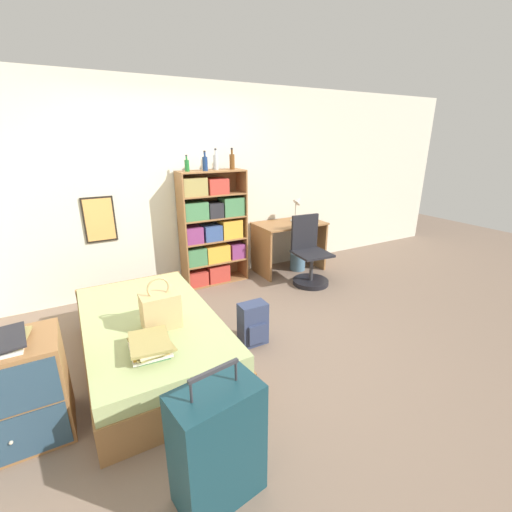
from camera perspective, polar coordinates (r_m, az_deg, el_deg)
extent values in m
plane|color=#756051|center=(3.56, -5.19, -13.58)|extent=(14.00, 14.00, 0.00)
cube|color=beige|center=(4.60, -14.16, 10.81)|extent=(10.00, 0.06, 2.60)
cube|color=black|center=(4.47, -24.64, 5.55)|extent=(0.35, 0.02, 0.54)
cube|color=#DB994C|center=(4.45, -24.62, 5.52)|extent=(0.31, 0.01, 0.50)
cube|color=olive|center=(3.32, -16.83, -14.13)|extent=(1.09, 1.90, 0.29)
cube|color=#9EAD70|center=(3.20, -17.21, -10.84)|extent=(1.06, 1.87, 0.15)
cube|color=olive|center=(4.09, -19.85, -6.65)|extent=(1.09, 0.04, 0.44)
cube|color=tan|center=(2.94, -15.63, -8.70)|extent=(0.30, 0.21, 0.29)
torus|color=tan|center=(2.85, -15.98, -5.16)|extent=(0.18, 0.02, 0.18)
cube|color=#427A4C|center=(2.71, -16.91, -14.83)|extent=(0.24, 0.32, 0.01)
cube|color=silver|center=(2.69, -17.23, -14.62)|extent=(0.29, 0.32, 0.02)
cube|color=gold|center=(2.69, -17.34, -14.19)|extent=(0.28, 0.32, 0.01)
cube|color=#99894C|center=(2.69, -17.03, -13.87)|extent=(0.29, 0.38, 0.01)
cube|color=#99894C|center=(2.66, -17.56, -14.05)|extent=(0.21, 0.34, 0.01)
cube|color=beige|center=(2.66, -17.42, -13.77)|extent=(0.23, 0.36, 0.01)
cube|color=#99894C|center=(2.65, -17.32, -13.42)|extent=(0.31, 0.38, 0.02)
cube|color=#143842|center=(2.11, -6.43, -28.81)|extent=(0.51, 0.35, 0.72)
cylinder|color=#2D2D33|center=(1.77, -10.78, -21.38)|extent=(0.01, 0.01, 0.12)
cylinder|color=#2D2D33|center=(1.87, -3.37, -18.51)|extent=(0.01, 0.01, 0.12)
cube|color=#2D2D33|center=(1.78, -7.03, -18.44)|extent=(0.28, 0.06, 0.02)
cube|color=olive|center=(2.86, -35.87, -18.15)|extent=(0.67, 0.46, 0.71)
cube|color=#284256|center=(2.77, -35.64, -23.79)|extent=(0.63, 0.01, 0.32)
sphere|color=#B2A893|center=(2.76, -35.67, -23.95)|extent=(0.02, 0.02, 0.02)
cube|color=#99894C|center=(2.66, -36.77, -11.32)|extent=(0.32, 0.31, 0.02)
cube|color=olive|center=(4.51, -12.17, 3.84)|extent=(0.02, 0.33, 1.53)
cube|color=olive|center=(4.82, -2.36, 5.22)|extent=(0.02, 0.33, 1.53)
cube|color=olive|center=(4.79, -7.84, 4.98)|extent=(0.88, 0.01, 1.53)
cube|color=olive|center=(4.89, -6.75, -4.02)|extent=(0.84, 0.33, 0.02)
cube|color=olive|center=(4.78, -6.89, -0.75)|extent=(0.84, 0.33, 0.02)
cube|color=olive|center=(4.69, -7.03, 2.76)|extent=(0.84, 0.33, 0.02)
cube|color=olive|center=(4.61, -7.19, 6.40)|extent=(0.84, 0.33, 0.02)
cube|color=olive|center=(4.56, -7.35, 10.15)|extent=(0.84, 0.33, 0.02)
cube|color=olive|center=(4.52, -7.51, 13.87)|extent=(0.84, 0.33, 0.02)
cube|color=#B2382D|center=(4.75, -9.86, -3.53)|extent=(0.26, 0.25, 0.19)
cube|color=#B2382D|center=(4.84, -6.51, -2.70)|extent=(0.30, 0.25, 0.23)
cube|color=#427A4C|center=(4.64, -10.10, 0.04)|extent=(0.25, 0.25, 0.23)
cube|color=gold|center=(4.73, -6.67, 0.60)|extent=(0.32, 0.25, 0.22)
cube|color=#7A336B|center=(4.85, -3.47, 1.02)|extent=(0.20, 0.25, 0.20)
cube|color=#7A336B|center=(4.54, -10.52, 3.55)|extent=(0.22, 0.25, 0.21)
cube|color=#334C84|center=(4.63, -7.49, 3.95)|extent=(0.24, 0.25, 0.20)
cube|color=gold|center=(4.73, -4.39, 4.65)|extent=(0.28, 0.25, 0.25)
cube|color=#427A4C|center=(4.49, -10.24, 7.47)|extent=(0.31, 0.25, 0.22)
cube|color=#232328|center=(4.58, -7.09, 7.67)|extent=(0.19, 0.25, 0.19)
cube|color=#427A4C|center=(4.67, -4.13, 8.30)|extent=(0.29, 0.25, 0.24)
cube|color=#99894C|center=(4.44, -10.47, 11.32)|extent=(0.31, 0.25, 0.22)
cube|color=#B2382D|center=(4.55, -6.65, 11.52)|extent=(0.26, 0.25, 0.19)
cylinder|color=#1E6B2D|center=(4.40, -11.44, 14.54)|extent=(0.06, 0.06, 0.14)
cylinder|color=#1E6B2D|center=(4.39, -11.52, 15.71)|extent=(0.02, 0.02, 0.04)
cylinder|color=#232328|center=(4.39, -11.54, 16.10)|extent=(0.03, 0.03, 0.02)
cylinder|color=navy|center=(4.45, -8.49, 14.95)|extent=(0.07, 0.07, 0.17)
cylinder|color=navy|center=(4.44, -8.56, 16.39)|extent=(0.03, 0.03, 0.05)
cylinder|color=#232328|center=(4.44, -8.58, 16.85)|extent=(0.03, 0.03, 0.02)
cylinder|color=#B7BCC1|center=(4.59, -6.71, 15.24)|extent=(0.06, 0.06, 0.18)
cylinder|color=#B7BCC1|center=(4.58, -6.77, 16.75)|extent=(0.02, 0.02, 0.06)
cylinder|color=#232328|center=(4.58, -6.79, 17.25)|extent=(0.03, 0.03, 0.02)
cylinder|color=brown|center=(4.62, -4.01, 15.38)|extent=(0.07, 0.07, 0.19)
cylinder|color=brown|center=(4.62, -4.05, 16.92)|extent=(0.03, 0.03, 0.06)
cylinder|color=#232328|center=(4.62, -4.06, 17.42)|extent=(0.03, 0.03, 0.02)
cube|color=olive|center=(5.06, 5.62, 5.40)|extent=(1.00, 0.61, 0.02)
cube|color=olive|center=(4.92, 0.84, 0.60)|extent=(0.03, 0.57, 0.71)
cube|color=olive|center=(5.44, 9.69, 2.15)|extent=(0.03, 0.57, 0.71)
cylinder|color=#ADA89E|center=(5.17, 6.54, 5.88)|extent=(0.15, 0.15, 0.02)
cylinder|color=#ADA89E|center=(5.14, 6.60, 7.44)|extent=(0.02, 0.02, 0.27)
cone|color=#ADA89E|center=(5.13, 7.08, 9.22)|extent=(0.16, 0.12, 0.16)
cylinder|color=black|center=(4.81, 9.07, -4.27)|extent=(0.49, 0.49, 0.06)
cylinder|color=#333338|center=(4.74, 9.19, -2.23)|extent=(0.05, 0.05, 0.43)
cube|color=black|center=(4.66, 9.33, 0.38)|extent=(0.48, 0.48, 0.03)
cube|color=black|center=(4.76, 8.12, 4.02)|extent=(0.40, 0.07, 0.48)
cube|color=#2D3856|center=(3.38, -0.52, -11.21)|extent=(0.27, 0.16, 0.43)
cube|color=#2D3856|center=(3.34, 0.29, -12.90)|extent=(0.19, 0.03, 0.19)
cylinder|color=slate|center=(5.26, 6.96, -0.88)|extent=(0.23, 0.23, 0.27)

